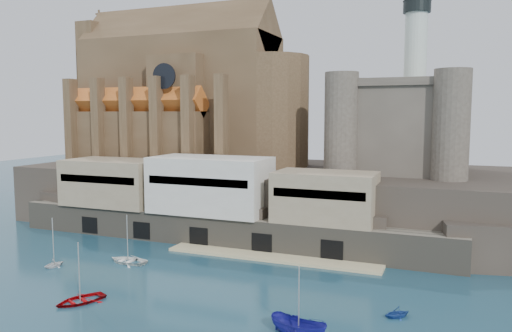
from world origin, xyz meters
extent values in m
plane|color=#173B4D|center=(0.00, 0.00, 0.00)|extent=(300.00, 300.00, 0.00)
cube|color=black|center=(0.00, 40.00, 5.00)|extent=(100.00, 34.00, 10.00)
cube|color=black|center=(-38.00, 23.50, 3.00)|extent=(9.00, 5.00, 6.00)
cube|color=black|center=(-22.00, 23.50, 3.00)|extent=(9.00, 5.00, 6.00)
cube|color=black|center=(-5.00, 23.50, 3.00)|extent=(9.00, 5.00, 6.00)
cube|color=black|center=(12.00, 23.50, 3.00)|extent=(9.00, 5.00, 6.00)
cube|color=black|center=(28.00, 23.50, 3.00)|extent=(9.00, 5.00, 6.00)
cube|color=#6A6455|center=(-8.00, 22.50, 2.25)|extent=(70.00, 6.00, 4.50)
cube|color=#CABB86|center=(2.00, 18.00, 0.15)|extent=(30.00, 4.00, 0.40)
cube|color=black|center=(-30.00, 19.60, 1.60)|extent=(3.00, 0.40, 2.60)
cube|color=black|center=(-20.00, 19.60, 1.60)|extent=(3.00, 0.40, 2.60)
cube|color=black|center=(-10.00, 19.60, 1.60)|extent=(3.00, 0.40, 2.60)
cube|color=black|center=(0.00, 19.60, 1.60)|extent=(3.00, 0.40, 2.60)
cube|color=black|center=(10.00, 19.60, 1.60)|extent=(3.00, 0.40, 2.60)
cube|color=gray|center=(-28.00, 23.50, 8.25)|extent=(16.00, 9.00, 7.50)
cube|color=silver|center=(-10.00, 23.50, 8.75)|extent=(18.00, 9.00, 8.50)
cube|color=gray|center=(8.00, 23.50, 8.00)|extent=(14.00, 8.00, 7.00)
cube|color=#4D3924|center=(-26.00, 42.00, 22.00)|extent=(38.00, 14.00, 24.00)
cube|color=#4D3924|center=(-26.00, 42.00, 34.00)|extent=(38.00, 13.01, 13.01)
cylinder|color=#4D3924|center=(-7.00, 42.00, 20.00)|extent=(14.00, 14.00, 20.00)
cube|color=#4D3924|center=(-22.00, 42.00, 20.00)|extent=(10.00, 20.00, 20.00)
cube|color=#4D3924|center=(-30.00, 32.50, 15.00)|extent=(28.00, 5.00, 10.00)
cube|color=#4D3924|center=(-30.00, 51.50, 15.00)|extent=(28.00, 5.00, 10.00)
cube|color=#BA5A20|center=(-30.00, 32.50, 21.60)|extent=(28.00, 5.66, 5.66)
cube|color=#BA5A20|center=(-30.00, 51.50, 21.60)|extent=(28.00, 5.66, 5.66)
cube|color=#4D3924|center=(-45.00, 42.00, 24.00)|extent=(4.00, 10.00, 28.00)
cylinder|color=black|center=(-22.00, 29.95, 26.00)|extent=(4.40, 0.30, 4.40)
cube|color=#4D3924|center=(-42.00, 29.50, 18.00)|extent=(1.60, 2.20, 16.00)
cube|color=#4D3924|center=(-35.80, 29.50, 18.00)|extent=(1.60, 2.20, 16.00)
cube|color=#4D3924|center=(-29.60, 29.50, 18.00)|extent=(1.60, 2.20, 16.00)
cube|color=#4D3924|center=(-23.40, 29.50, 18.00)|extent=(1.60, 2.20, 16.00)
cube|color=#4D3924|center=(-17.20, 29.50, 18.00)|extent=(1.60, 2.20, 16.00)
cube|color=#4D3924|center=(-11.00, 29.50, 18.00)|extent=(1.60, 2.20, 16.00)
cube|color=#4D463C|center=(16.00, 41.00, 17.00)|extent=(16.00, 16.00, 14.00)
cube|color=#4D463C|center=(16.00, 41.00, 24.40)|extent=(17.00, 17.00, 1.20)
cylinder|color=#4D463C|center=(8.00, 33.00, 18.00)|extent=(5.20, 5.20, 16.00)
cylinder|color=#4D463C|center=(24.00, 33.00, 18.00)|extent=(5.20, 5.20, 16.00)
cylinder|color=#4D463C|center=(8.00, 49.00, 18.00)|extent=(5.20, 5.20, 16.00)
cylinder|color=#4D463C|center=(24.00, 49.00, 18.00)|extent=(5.20, 5.20, 16.00)
cylinder|color=silver|center=(18.00, 43.00, 30.00)|extent=(3.60, 3.60, 12.00)
cylinder|color=black|center=(18.00, 43.00, 37.00)|extent=(4.40, 4.40, 2.00)
imported|color=#A10307|center=(-11.16, -4.36, 0.00)|extent=(3.85, 2.56, 5.23)
imported|color=silver|center=(-22.68, 4.00, 0.00)|extent=(2.63, 1.90, 2.76)
imported|color=white|center=(-15.05, 9.18, 0.00)|extent=(1.44, 4.03, 5.54)
imported|color=#1D4397|center=(20.05, 4.02, 0.00)|extent=(2.64, 2.71, 2.73)
camera|label=1|loc=(24.67, -44.27, 19.66)|focal=35.00mm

